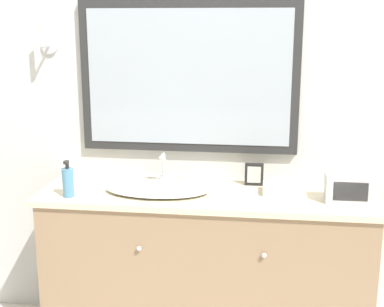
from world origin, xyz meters
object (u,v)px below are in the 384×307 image
soap_bottle (68,182)px  picture_frame (254,174)px  sink_basin (158,188)px  appliance_box (349,188)px

soap_bottle → picture_frame: (0.90, 0.30, -0.02)m
sink_basin → soap_bottle: soap_bottle is taller
soap_bottle → appliance_box: size_ratio=0.84×
sink_basin → picture_frame: sink_basin is taller
sink_basin → soap_bottle: (-0.42, -0.14, 0.06)m
soap_bottle → picture_frame: 0.95m
soap_bottle → picture_frame: bearing=18.6°
soap_bottle → appliance_box: soap_bottle is taller
sink_basin → appliance_box: sink_basin is taller
picture_frame → sink_basin: bearing=-160.8°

